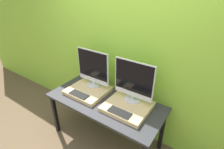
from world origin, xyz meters
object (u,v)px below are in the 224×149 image
at_px(monitor_left, 93,68).
at_px(keyboard_left, 79,94).
at_px(monitor_right, 134,81).
at_px(keyboard_right, 120,112).

distance_m(monitor_left, keyboard_left, 0.43).
bearing_deg(monitor_right, keyboard_left, -154.12).
height_order(monitor_left, keyboard_right, monitor_left).
distance_m(monitor_left, keyboard_right, 0.79).
bearing_deg(monitor_right, keyboard_right, -90.00).
relative_size(keyboard_left, monitor_right, 0.53).
bearing_deg(monitor_left, monitor_right, 0.00).
height_order(monitor_right, keyboard_right, monitor_right).
xyz_separation_m(monitor_left, keyboard_right, (0.67, -0.32, -0.28)).
bearing_deg(keyboard_right, keyboard_left, 180.00).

